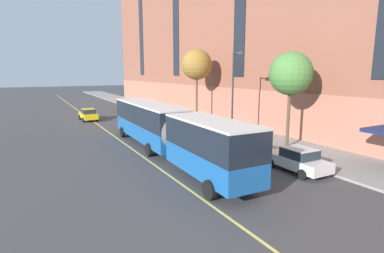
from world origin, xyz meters
name	(u,v)px	position (x,y,z in m)	size (l,w,h in m)	color
ground_plane	(170,156)	(0.00, 0.00, 0.00)	(260.00, 260.00, 0.00)	#424244
sidewalk	(246,135)	(9.68, 3.00, 0.07)	(5.85, 160.00, 0.15)	gray
city_bus	(166,128)	(-0.23, 0.15, 2.11)	(3.10, 19.98, 3.64)	#19569E
parked_car_red_0	(223,135)	(5.64, 1.18, 0.78)	(2.11, 4.50, 1.56)	#B21E19
parked_car_darkgray_2	(168,118)	(5.57, 12.67, 0.78)	(2.04, 4.44, 1.56)	#4C4C51
parked_car_red_3	(128,106)	(5.44, 28.52, 0.78)	(2.06, 4.82, 1.56)	#B21E19
parked_car_white_4	(297,160)	(5.52, -7.23, 0.78)	(2.04, 4.33, 1.56)	silver
parked_car_silver_6	(144,111)	(5.52, 21.02, 0.78)	(2.00, 4.64, 1.56)	#B7B7BC
taxi_cab	(88,115)	(-2.31, 20.77, 0.78)	(1.98, 4.30, 1.56)	yellow
street_tree_mid_block	(291,74)	(9.37, -2.71, 6.12)	(3.44, 3.44, 7.72)	brown
street_tree_far_uptown	(197,65)	(9.37, 12.41, 7.18)	(3.73, 3.73, 8.92)	brown
street_lamp	(234,87)	(7.35, 2.01, 4.91)	(0.36, 1.48, 7.90)	#2D2D30
fire_hydrant	(319,161)	(7.25, -7.54, 0.49)	(0.42, 0.24, 0.72)	red
lane_centerline	(133,150)	(-1.93, 3.00, 0.00)	(0.16, 140.00, 0.01)	#E0D66B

